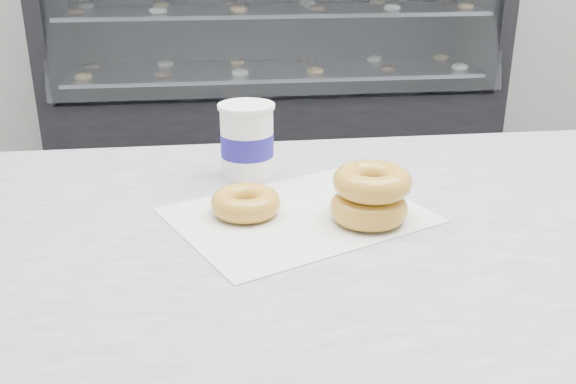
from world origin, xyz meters
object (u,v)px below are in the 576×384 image
object	(u,v)px
donut_stack	(370,195)
donut_single	(246,203)
display_case	(275,86)
coffee_cup	(247,140)

from	to	relation	value
donut_stack	donut_single	bearing A→B (deg)	165.67
donut_single	donut_stack	distance (m)	0.18
display_case	coffee_cup	size ratio (longest dim) A/B	19.50
donut_single	coffee_cup	bearing A→B (deg)	84.97
display_case	donut_stack	size ratio (longest dim) A/B	19.22
coffee_cup	display_case	bearing A→B (deg)	75.31
donut_single	coffee_cup	xyz separation A→B (m)	(0.01, 0.16, 0.04)
donut_single	display_case	bearing A→B (deg)	82.97
donut_stack	coffee_cup	bearing A→B (deg)	127.69
display_case	coffee_cup	bearing A→B (deg)	-97.15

